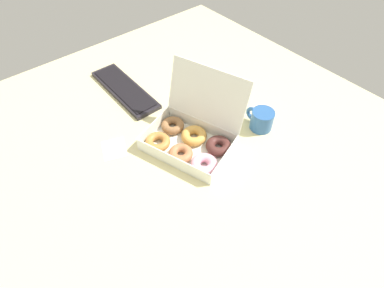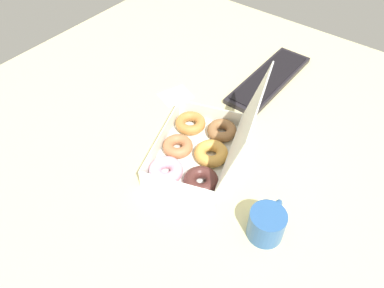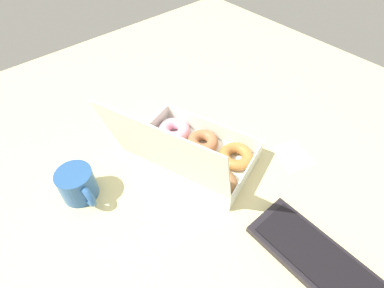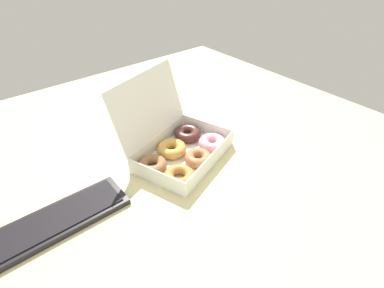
{
  "view_description": "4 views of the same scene",
  "coord_description": "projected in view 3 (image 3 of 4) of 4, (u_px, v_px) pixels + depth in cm",
  "views": [
    {
      "loc": [
        64.38,
        -47.76,
        91.19
      ],
      "look_at": [
        5.8,
        1.41,
        3.85
      ],
      "focal_mm": 28.0,
      "sensor_mm": 36.0,
      "label": 1
    },
    {
      "loc": [
        65.82,
        47.69,
        86.64
      ],
      "look_at": [
        2.71,
        -0.82,
        2.8
      ],
      "focal_mm": 35.0,
      "sensor_mm": 36.0,
      "label": 2
    },
    {
      "loc": [
        -39.26,
        39.7,
        67.8
      ],
      "look_at": [
        6.05,
        -0.07,
        3.76
      ],
      "focal_mm": 28.0,
      "sensor_mm": 36.0,
      "label": 3
    },
    {
      "loc": [
        -47.06,
        -64.59,
        66.23
      ],
      "look_at": [
        6.38,
        0.05,
        5.35
      ],
      "focal_mm": 28.0,
      "sensor_mm": 36.0,
      "label": 4
    }
  ],
  "objects": [
    {
      "name": "ground_plane",
      "position": [
        205.0,
        166.0,
        0.88
      ],
      "size": [
        180.0,
        180.0,
        2.0
      ],
      "primitive_type": "cube",
      "color": "beige"
    },
    {
      "name": "donut_box",
      "position": [
        191.0,
        154.0,
        0.86
      ],
      "size": [
        40.41,
        37.72,
        27.63
      ],
      "color": "white",
      "rests_on": "ground_plane"
    },
    {
      "name": "keyboard",
      "position": [
        341.0,
        280.0,
        0.64
      ],
      "size": [
        42.85,
        13.18,
        2.2
      ],
      "color": "black",
      "rests_on": "ground_plane"
    },
    {
      "name": "coffee_mug",
      "position": [
        78.0,
        185.0,
        0.77
      ],
      "size": [
        13.0,
        9.38,
        8.58
      ],
      "color": "#2B5999",
      "rests_on": "ground_plane"
    },
    {
      "name": "paper_napkin",
      "position": [
        293.0,
        156.0,
        0.9
      ],
      "size": [
        13.14,
        12.24,
        0.15
      ],
      "primitive_type": "cube",
      "rotation": [
        0.0,
        0.0,
        -0.37
      ],
      "color": "white",
      "rests_on": "ground_plane"
    }
  ]
}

